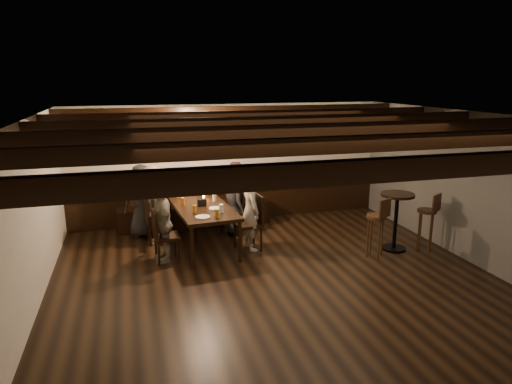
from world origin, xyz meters
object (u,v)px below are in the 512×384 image
object	(u,v)px
person_right_near	(234,199)
bar_stool_left	(375,235)
person_bench_right	(234,194)
bar_stool_right	(426,229)
chair_right_near	(233,219)
chair_left_near	(157,228)
person_right_far	(250,210)
chair_left_far	(166,245)
high_top_table	(396,213)
person_bench_centre	(188,198)
chair_right_far	(249,233)
person_left_far	(163,223)
dining_table	(201,209)
person_bench_left	(142,201)
person_left_near	(154,205)

from	to	relation	value
person_right_near	bar_stool_left	distance (m)	2.69
person_bench_right	bar_stool_right	bearing A→B (deg)	137.43
bar_stool_right	chair_right_near	bearing A→B (deg)	120.60
person_bench_right	chair_left_near	bearing A→B (deg)	15.54
person_right_far	bar_stool_left	bearing A→B (deg)	-120.33
chair_left_far	chair_left_near	bearing A→B (deg)	-179.98
high_top_table	person_bench_centre	bearing A→B (deg)	147.09
chair_left_near	chair_right_far	size ratio (longest dim) A/B	0.90
chair_left_far	person_bench_centre	bearing A→B (deg)	154.42
person_left_far	high_top_table	world-z (taller)	person_left_far
high_top_table	bar_stool_left	world-z (taller)	bar_stool_left
person_right_near	bar_stool_left	xyz separation A→B (m)	(1.98, -1.80, -0.30)
chair_left_near	chair_right_near	bearing A→B (deg)	90.00
chair_left_near	bar_stool_right	xyz separation A→B (m)	(4.45, -1.62, 0.11)
chair_left_far	person_right_far	world-z (taller)	person_right_far
bar_stool_left	chair_right_far	bearing A→B (deg)	131.37
person_bench_centre	dining_table	bearing A→B (deg)	90.00
dining_table	bar_stool_left	bearing A→B (deg)	-30.52
chair_right_far	person_right_far	world-z (taller)	person_right_far
dining_table	person_right_near	xyz separation A→B (m)	(0.71, 0.51, -0.01)
chair_left_near	chair_right_far	bearing A→B (deg)	57.97
person_bench_left	person_right_near	distance (m)	1.71
person_bench_centre	person_bench_right	world-z (taller)	person_bench_right
chair_right_near	person_right_far	size ratio (longest dim) A/B	0.64
person_bench_left	bar_stool_left	distance (m)	4.24
chair_left_far	person_left_far	world-z (taller)	person_left_far
chair_left_far	person_right_far	xyz separation A→B (m)	(1.46, 0.13, 0.44)
chair_right_far	person_bench_right	size ratio (longest dim) A/B	0.74
dining_table	chair_left_near	bearing A→B (deg)	147.94
chair_right_near	person_bench_left	xyz separation A→B (m)	(-1.65, 0.31, 0.41)
person_bench_centre	chair_left_far	bearing A→B (deg)	64.42
dining_table	chair_left_far	xyz separation A→B (m)	(-0.68, -0.51, -0.42)
chair_left_far	person_right_far	distance (m)	1.53
chair_right_near	person_left_far	world-z (taller)	person_left_far
person_left_far	high_top_table	bearing A→B (deg)	76.74
person_bench_centre	person_bench_left	bearing A→B (deg)	9.46
chair_right_far	person_left_near	world-z (taller)	person_left_near
person_bench_right	person_right_far	distance (m)	1.36
person_right_near	dining_table	bearing A→B (deg)	120.96
dining_table	person_bench_left	bearing A→B (deg)	135.00
bar_stool_left	person_bench_left	bearing A→B (deg)	126.46
dining_table	person_bench_centre	distance (m)	1.05
chair_left_near	bar_stool_left	world-z (taller)	bar_stool_left
chair_left_far	person_left_far	xyz separation A→B (m)	(-0.03, -0.00, 0.39)
chair_right_near	person_left_far	bearing A→B (deg)	121.49
person_left_far	bar_stool_left	bearing A→B (deg)	72.23
chair_left_far	person_bench_right	distance (m)	2.14
person_right_near	person_left_far	bearing A→B (deg)	120.96
dining_table	chair_left_near	xyz separation A→B (m)	(-0.76, 0.39, -0.42)
chair_left_near	chair_left_far	world-z (taller)	chair_left_near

